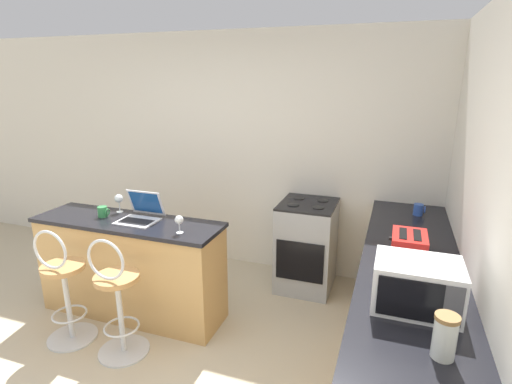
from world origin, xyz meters
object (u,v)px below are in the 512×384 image
(wine_glass_tall, at_px, (119,199))
(mug_green, at_px, (103,212))
(wine_glass_short, at_px, (179,220))
(laptop, at_px, (141,213))
(stove_range, at_px, (307,245))
(storage_jar, at_px, (445,336))
(toaster, at_px, (409,245))
(bar_stool_near, at_px, (64,289))
(microwave, at_px, (417,285))
(mug_blue, at_px, (419,210))
(bar_stool_far, at_px, (117,300))

(wine_glass_tall, distance_m, mug_green, 0.19)
(wine_glass_short, height_order, wine_glass_tall, wine_glass_tall)
(laptop, bearing_deg, wine_glass_tall, 160.77)
(stove_range, relative_size, storage_jar, 4.37)
(toaster, height_order, wine_glass_short, toaster)
(bar_stool_near, relative_size, microwave, 2.26)
(bar_stool_near, bearing_deg, mug_blue, 29.74)
(toaster, bearing_deg, microwave, -87.87)
(bar_stool_near, xyz_separation_m, mug_green, (0.00, 0.54, 0.49))
(wine_glass_tall, height_order, mug_blue, wine_glass_tall)
(bar_stool_near, distance_m, storage_jar, 2.81)
(bar_stool_near, height_order, mug_green, bar_stool_near)
(storage_jar, bearing_deg, bar_stool_near, 169.70)
(toaster, height_order, stove_range, toaster)
(wine_glass_short, distance_m, wine_glass_tall, 0.84)
(storage_jar, height_order, mug_blue, storage_jar)
(stove_range, relative_size, mug_green, 8.96)
(bar_stool_far, relative_size, storage_jar, 4.78)
(laptop, height_order, toaster, laptop)
(wine_glass_tall, relative_size, storage_jar, 0.80)
(bar_stool_far, bearing_deg, mug_green, 134.09)
(bar_stool_near, distance_m, wine_glass_tall, 0.90)
(stove_range, bearing_deg, storage_jar, -62.64)
(storage_jar, distance_m, mug_green, 2.90)
(stove_range, bearing_deg, laptop, -143.09)
(laptop, relative_size, mug_blue, 3.22)
(bar_stool_near, relative_size, bar_stool_far, 1.00)
(bar_stool_far, xyz_separation_m, stove_range, (1.13, 1.55, -0.02))
(laptop, distance_m, wine_glass_short, 0.51)
(laptop, bearing_deg, storage_jar, -24.74)
(toaster, bearing_deg, mug_green, -179.04)
(stove_range, bearing_deg, wine_glass_tall, -151.86)
(microwave, relative_size, mug_blue, 4.27)
(bar_stool_near, distance_m, mug_blue, 3.12)
(mug_green, bearing_deg, bar_stool_near, -90.03)
(stove_range, relative_size, mug_blue, 8.82)
(wine_glass_tall, distance_m, storage_jar, 2.90)
(bar_stool_far, xyz_separation_m, mug_green, (-0.52, 0.54, 0.49))
(bar_stool_far, xyz_separation_m, microwave, (2.08, -0.11, 0.58))
(toaster, relative_size, wine_glass_short, 2.15)
(bar_stool_near, relative_size, mug_blue, 9.65)
(mug_blue, distance_m, mug_green, 2.85)
(wine_glass_tall, height_order, storage_jar, storage_jar)
(bar_stool_far, xyz_separation_m, wine_glass_tall, (-0.46, 0.69, 0.57))
(storage_jar, bearing_deg, microwave, 105.50)
(mug_blue, height_order, mug_green, mug_blue)
(bar_stool_far, distance_m, toaster, 2.20)
(storage_jar, bearing_deg, wine_glass_tall, 155.89)
(storage_jar, relative_size, mug_green, 2.05)
(laptop, height_order, wine_glass_short, laptop)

